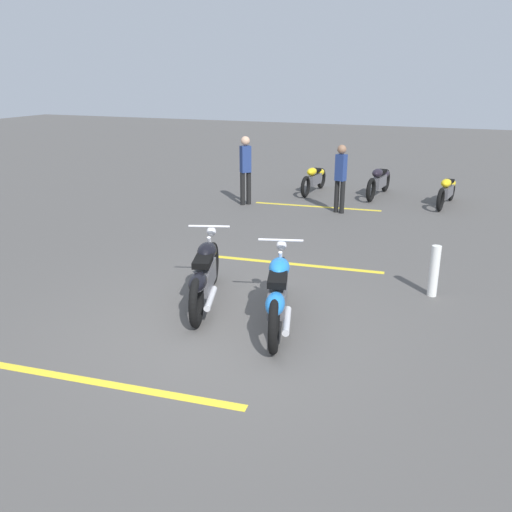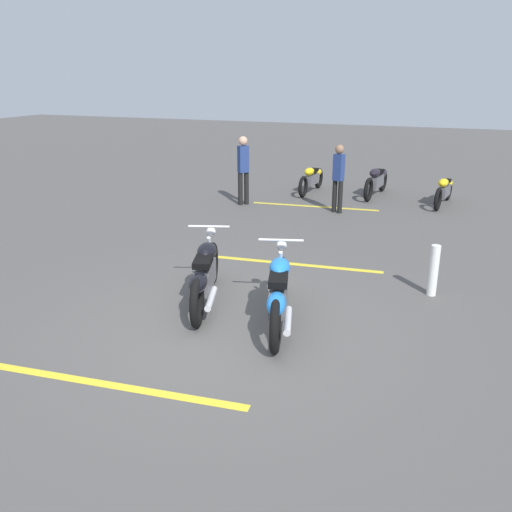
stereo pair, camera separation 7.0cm
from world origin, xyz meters
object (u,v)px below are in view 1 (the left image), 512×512
(motorcycle_row_left, at_px, (380,180))
(bollard_post, at_px, (434,271))
(bystander_secondary, at_px, (246,167))
(motorcycle_dark_foreground, at_px, (205,274))
(motorcycle_row_far_left, at_px, (447,190))
(bystander_near_row, at_px, (341,175))
(motorcycle_row_center, at_px, (315,178))
(motorcycle_bright_foreground, at_px, (278,293))

(motorcycle_row_left, distance_m, bollard_post, 7.01)
(bystander_secondary, bearing_deg, motorcycle_row_left, 81.32)
(motorcycle_row_left, bearing_deg, motorcycle_dark_foreground, -1.70)
(motorcycle_row_far_left, distance_m, bystander_near_row, 2.99)
(bystander_near_row, bearing_deg, motorcycle_row_center, -130.07)
(motorcycle_row_far_left, height_order, bollard_post, bollard_post)
(motorcycle_bright_foreground, relative_size, bystander_near_row, 1.34)
(motorcycle_row_center, xyz_separation_m, bollard_post, (-6.56, -3.71, -0.00))
(bystander_near_row, relative_size, bystander_secondary, 0.94)
(motorcycle_dark_foreground, distance_m, bystander_near_row, 6.10)
(motorcycle_row_left, height_order, motorcycle_row_center, motorcycle_row_left)
(motorcycle_row_left, xyz_separation_m, motorcycle_row_center, (-0.18, 1.78, -0.03))
(motorcycle_row_left, bearing_deg, bollard_post, 21.94)
(motorcycle_row_far_left, bearing_deg, motorcycle_bright_foreground, -3.52)
(motorcycle_row_far_left, xyz_separation_m, bollard_post, (-6.27, -0.15, 0.00))
(motorcycle_row_center, height_order, bystander_near_row, bystander_near_row)
(bystander_secondary, bearing_deg, bystander_near_row, 45.15)
(motorcycle_row_far_left, xyz_separation_m, motorcycle_row_left, (0.47, 1.78, 0.04))
(motorcycle_row_center, height_order, bystander_secondary, bystander_secondary)
(motorcycle_bright_foreground, height_order, bollard_post, motorcycle_bright_foreground)
(motorcycle_dark_foreground, distance_m, bystander_secondary, 6.33)
(motorcycle_row_far_left, height_order, motorcycle_row_center, motorcycle_row_center)
(bystander_near_row, distance_m, bollard_post, 5.18)
(motorcycle_bright_foreground, xyz_separation_m, bystander_near_row, (6.33, 0.68, 0.44))
(motorcycle_row_center, bearing_deg, motorcycle_row_left, 98.80)
(motorcycle_row_center, bearing_deg, motorcycle_row_far_left, 88.41)
(bystander_near_row, distance_m, bystander_secondary, 2.42)
(motorcycle_row_far_left, distance_m, bystander_secondary, 5.14)
(motorcycle_dark_foreground, relative_size, bystander_secondary, 1.25)
(motorcycle_row_left, distance_m, bystander_near_row, 2.35)
(motorcycle_row_center, relative_size, bollard_post, 2.45)
(motorcycle_dark_foreground, distance_m, motorcycle_row_far_left, 8.34)
(motorcycle_row_far_left, bearing_deg, motorcycle_row_center, -86.55)
(bollard_post, bearing_deg, bystander_near_row, 29.10)
(motorcycle_row_center, bearing_deg, motorcycle_bright_foreground, 15.80)
(bystander_secondary, bearing_deg, motorcycle_bright_foreground, -19.57)
(motorcycle_bright_foreground, bearing_deg, bollard_post, -61.18)
(motorcycle_bright_foreground, xyz_separation_m, bystander_secondary, (6.29, 3.10, 0.50))
(motorcycle_row_center, bearing_deg, bollard_post, 32.65)
(motorcycle_bright_foreground, bearing_deg, bystander_secondary, 10.19)
(motorcycle_bright_foreground, distance_m, motorcycle_row_far_left, 8.26)
(motorcycle_row_left, bearing_deg, motorcycle_row_far_left, 81.09)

